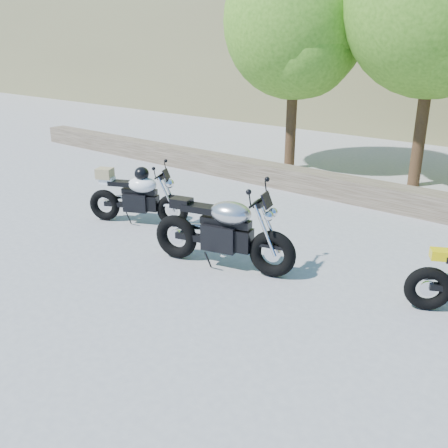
% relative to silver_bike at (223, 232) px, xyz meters
% --- Properties ---
extents(ground, '(90.00, 90.00, 0.00)m').
position_rel_silver_bike_xyz_m(ground, '(-0.13, -1.07, -0.58)').
color(ground, gray).
rests_on(ground, ground).
extents(stone_wall, '(22.00, 0.55, 0.50)m').
position_rel_silver_bike_xyz_m(stone_wall, '(-0.13, 4.43, -0.33)').
color(stone_wall, '#4A3F31').
rests_on(stone_wall, ground).
extents(tree_decid_left, '(3.67, 3.67, 5.62)m').
position_rel_silver_bike_xyz_m(tree_decid_left, '(-2.52, 6.06, 3.06)').
color(tree_decid_left, '#382314').
rests_on(tree_decid_left, ground).
extents(tree_decid_mid, '(4.08, 4.08, 6.24)m').
position_rel_silver_bike_xyz_m(tree_decid_mid, '(0.78, 6.46, 3.46)').
color(tree_decid_mid, '#382314').
rests_on(tree_decid_mid, ground).
extents(silver_bike, '(2.34, 0.89, 1.19)m').
position_rel_silver_bike_xyz_m(silver_bike, '(0.00, 0.00, 0.00)').
color(silver_bike, black).
rests_on(silver_bike, ground).
extents(white_bike, '(1.90, 1.01, 1.12)m').
position_rel_silver_bike_xyz_m(white_bike, '(-2.54, 0.51, -0.03)').
color(white_bike, black).
rests_on(white_bike, ground).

